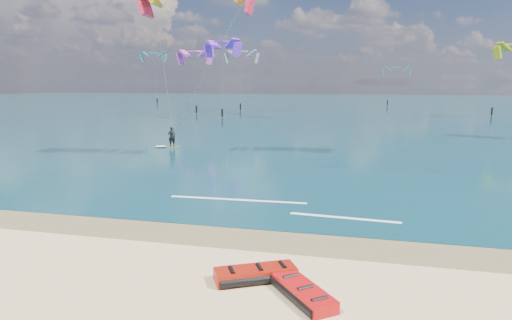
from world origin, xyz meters
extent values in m
plane|color=tan|center=(0.00, 40.00, 0.00)|extent=(320.00, 320.00, 0.00)
cube|color=brown|center=(0.00, 3.00, 0.00)|extent=(320.00, 2.40, 0.01)
cube|color=#0B393F|center=(0.00, 104.00, 0.02)|extent=(320.00, 200.00, 0.04)
cube|color=yellow|center=(-10.48, 24.21, 0.07)|extent=(1.36, 0.90, 0.06)
imported|color=black|center=(-10.48, 24.21, 0.96)|extent=(0.76, 0.72, 1.74)
cylinder|color=black|center=(-10.19, 23.92, 1.21)|extent=(0.50, 0.25, 0.04)
cube|color=white|center=(5.27, 6.30, 0.04)|extent=(4.61, 0.57, 0.01)
cube|color=white|center=(0.09, 8.10, 0.04)|extent=(6.73, 0.48, 0.01)
camera|label=1|loc=(6.04, -12.43, 5.64)|focal=32.00mm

